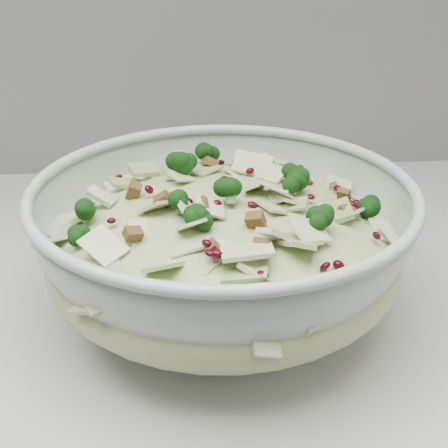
% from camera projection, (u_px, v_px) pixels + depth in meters
% --- Properties ---
extents(mixing_bowl, '(0.37, 0.37, 0.13)m').
position_uv_depth(mixing_bowl, '(223.00, 250.00, 0.55)').
color(mixing_bowl, '#A4B4A7').
rests_on(mixing_bowl, counter).
extents(salad, '(0.37, 0.37, 0.13)m').
position_uv_depth(salad, '(223.00, 228.00, 0.54)').
color(salad, tan).
rests_on(salad, mixing_bowl).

